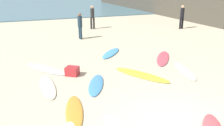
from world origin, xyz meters
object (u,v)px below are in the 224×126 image
(surfboard_2, at_px, (47,86))
(beachgoer_mid, at_px, (92,16))
(surfboard_0, at_px, (96,85))
(beachgoer_far, at_px, (182,16))
(surfboard_5, at_px, (74,112))
(surfboard_4, at_px, (185,71))
(surfboard_8, at_px, (111,53))
(beachgoer_near, at_px, (80,25))
(surfboard_7, at_px, (47,69))
(beach_cooler, at_px, (72,71))
(surfboard_1, at_px, (163,58))
(surfboard_3, at_px, (142,75))

(surfboard_2, relative_size, beachgoer_mid, 1.26)
(surfboard_0, height_order, beachgoer_far, beachgoer_far)
(surfboard_0, bearing_deg, surfboard_2, 7.18)
(beachgoer_mid, bearing_deg, surfboard_5, 74.10)
(surfboard_4, distance_m, surfboard_8, 3.97)
(surfboard_4, relative_size, surfboard_8, 1.10)
(surfboard_4, xyz_separation_m, beachgoer_near, (-3.01, 6.88, 0.86))
(surfboard_7, xyz_separation_m, beachgoer_mid, (3.95, 7.54, 0.93))
(surfboard_0, distance_m, beach_cooler, 1.42)
(surfboard_7, distance_m, surfboard_8, 3.55)
(beachgoer_mid, bearing_deg, beachgoer_far, 163.11)
(surfboard_5, xyz_separation_m, surfboard_7, (-0.48, 3.83, -0.00))
(surfboard_2, xyz_separation_m, surfboard_8, (3.43, 3.05, 0.01))
(surfboard_2, distance_m, surfboard_8, 4.59)
(surfboard_8, bearing_deg, surfboard_2, 80.32)
(beachgoer_near, bearing_deg, beachgoer_far, -97.57)
(surfboard_1, distance_m, beachgoer_near, 5.99)
(surfboard_5, distance_m, beach_cooler, 2.92)
(surfboard_0, xyz_separation_m, surfboard_8, (1.73, 3.47, 0.01))
(surfboard_2, bearing_deg, beachgoer_mid, -116.16)
(surfboard_7, relative_size, beachgoer_mid, 1.39)
(beachgoer_mid, distance_m, beach_cooler, 9.04)
(surfboard_5, relative_size, beach_cooler, 4.10)
(surfboard_2, height_order, surfboard_7, same)
(surfboard_4, xyz_separation_m, beach_cooler, (-4.55, 1.10, 0.14))
(beach_cooler, bearing_deg, surfboard_4, -13.59)
(surfboard_4, bearing_deg, surfboard_7, -7.17)
(surfboard_2, distance_m, surfboard_3, 3.69)
(surfboard_1, height_order, surfboard_2, same)
(surfboard_3, relative_size, beachgoer_far, 1.44)
(surfboard_0, xyz_separation_m, beachgoer_mid, (2.37, 9.74, 0.93))
(surfboard_1, relative_size, surfboard_5, 1.15)
(beachgoer_mid, bearing_deg, surfboard_0, 77.41)
(surfboard_7, distance_m, beachgoer_near, 5.50)
(surfboard_3, relative_size, beachgoer_mid, 1.45)
(surfboard_0, distance_m, surfboard_8, 3.88)
(surfboard_7, bearing_deg, beachgoer_far, 170.15)
(surfboard_2, distance_m, beachgoer_near, 7.15)
(beachgoer_far, distance_m, beach_cooler, 11.36)
(surfboard_3, xyz_separation_m, beach_cooler, (-2.63, 0.94, 0.14))
(surfboard_0, bearing_deg, beachgoer_mid, -82.64)
(beachgoer_mid, height_order, beach_cooler, beachgoer_mid)
(surfboard_2, xyz_separation_m, beachgoer_far, (10.38, 7.28, 0.94))
(surfboard_0, bearing_deg, beachgoer_far, -117.39)
(surfboard_2, xyz_separation_m, beachgoer_mid, (4.07, 9.32, 0.93))
(surfboard_1, xyz_separation_m, surfboard_8, (-2.14, 1.57, 0.01))
(surfboard_1, xyz_separation_m, surfboard_4, (0.04, -1.75, 0.00))
(surfboard_0, relative_size, surfboard_8, 0.98)
(surfboard_0, height_order, surfboard_7, surfboard_0)
(surfboard_4, height_order, beachgoer_far, beachgoer_far)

